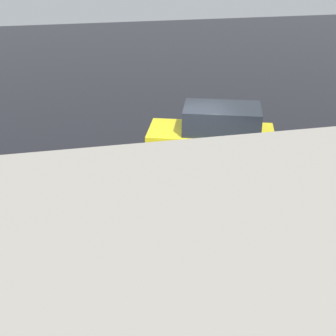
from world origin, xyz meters
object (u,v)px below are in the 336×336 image
at_px(sign_post, 97,215).
at_px(fire_hydrant, 76,229).
at_px(moving_hatchback, 214,138).
at_px(pedestrian, 32,221).

bearing_deg(sign_post, fire_hydrant, -71.32).
relative_size(moving_hatchback, pedestrian, 2.62).
xyz_separation_m(moving_hatchback, sign_post, (3.98, 4.66, 0.55)).
bearing_deg(moving_hatchback, pedestrian, 33.76).
xyz_separation_m(fire_hydrant, sign_post, (-0.47, 1.39, 1.18)).
height_order(pedestrian, sign_post, sign_post).
distance_m(fire_hydrant, sign_post, 1.88).
distance_m(moving_hatchback, pedestrian, 6.48).
bearing_deg(pedestrian, fire_hydrant, -160.81).
xyz_separation_m(moving_hatchback, fire_hydrant, (4.45, 3.28, -0.63)).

